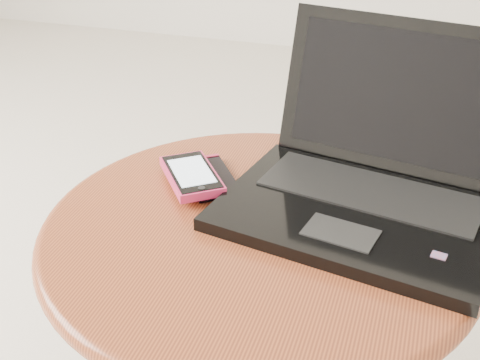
% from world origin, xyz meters
% --- Properties ---
extents(table, '(0.56, 0.56, 0.44)m').
position_xyz_m(table, '(0.08, -0.08, 0.35)').
color(table, '#532E0F').
rests_on(table, ground).
extents(laptop, '(0.38, 0.35, 0.22)m').
position_xyz_m(laptop, '(0.21, 0.00, 0.48)').
color(laptop, black).
rests_on(laptop, table).
extents(phone_black, '(0.12, 0.13, 0.01)m').
position_xyz_m(phone_black, '(-0.01, 0.00, 0.45)').
color(phone_black, black).
rests_on(phone_black, table).
extents(phone_pink, '(0.12, 0.13, 0.01)m').
position_xyz_m(phone_pink, '(-0.03, -0.02, 0.46)').
color(phone_pink, '#D0295A').
rests_on(phone_pink, phone_black).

